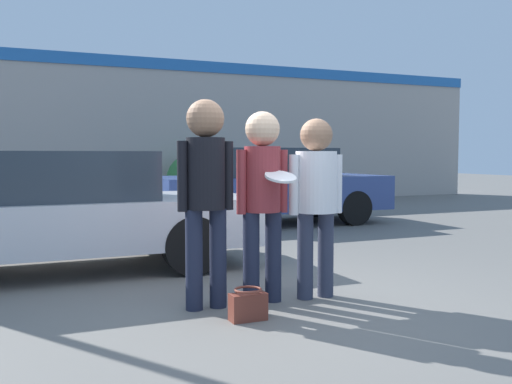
{
  "coord_description": "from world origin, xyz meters",
  "views": [
    {
      "loc": [
        -2.15,
        -4.48,
        1.35
      ],
      "look_at": [
        -0.04,
        0.33,
        1.0
      ],
      "focal_mm": 40.0,
      "sensor_mm": 36.0,
      "label": 1
    }
  ],
  "objects_px": {
    "person_middle_with_frisbee": "(263,189)",
    "shrub": "(193,180)",
    "handbag": "(248,305)",
    "parked_car_far": "(269,186)",
    "parked_car_near": "(48,211)",
    "person_right": "(316,191)",
    "person_left": "(206,183)"
  },
  "relations": [
    {
      "from": "parked_car_near",
      "to": "shrub",
      "type": "distance_m",
      "value": 8.45
    },
    {
      "from": "person_middle_with_frisbee",
      "to": "parked_car_far",
      "type": "distance_m",
      "value": 5.91
    },
    {
      "from": "person_right",
      "to": "shrub",
      "type": "xyz_separation_m",
      "value": [
        1.8,
        9.68,
        -0.32
      ]
    },
    {
      "from": "person_right",
      "to": "parked_car_far",
      "type": "bearing_deg",
      "value": 69.41
    },
    {
      "from": "shrub",
      "to": "handbag",
      "type": "relative_size",
      "value": 4.58
    },
    {
      "from": "handbag",
      "to": "shrub",
      "type": "bearing_deg",
      "value": 75.18
    },
    {
      "from": "shrub",
      "to": "handbag",
      "type": "distance_m",
      "value": 10.47
    },
    {
      "from": "person_middle_with_frisbee",
      "to": "person_right",
      "type": "height_order",
      "value": "person_middle_with_frisbee"
    },
    {
      "from": "person_left",
      "to": "parked_car_near",
      "type": "relative_size",
      "value": 0.39
    },
    {
      "from": "person_right",
      "to": "shrub",
      "type": "relative_size",
      "value": 1.22
    },
    {
      "from": "person_right",
      "to": "parked_car_far",
      "type": "height_order",
      "value": "person_right"
    },
    {
      "from": "person_right",
      "to": "parked_car_near",
      "type": "relative_size",
      "value": 0.36
    },
    {
      "from": "person_right",
      "to": "parked_car_near",
      "type": "xyz_separation_m",
      "value": [
        -2.22,
        2.25,
        -0.3
      ]
    },
    {
      "from": "person_middle_with_frisbee",
      "to": "shrub",
      "type": "bearing_deg",
      "value": 76.39
    },
    {
      "from": "person_middle_with_frisbee",
      "to": "shrub",
      "type": "relative_size",
      "value": 1.26
    },
    {
      "from": "parked_car_far",
      "to": "person_right",
      "type": "bearing_deg",
      "value": -110.59
    },
    {
      "from": "person_right",
      "to": "shrub",
      "type": "distance_m",
      "value": 9.85
    },
    {
      "from": "parked_car_far",
      "to": "handbag",
      "type": "relative_size",
      "value": 15.03
    },
    {
      "from": "shrub",
      "to": "person_middle_with_frisbee",
      "type": "bearing_deg",
      "value": -103.61
    },
    {
      "from": "person_left",
      "to": "shrub",
      "type": "bearing_deg",
      "value": 73.41
    },
    {
      "from": "person_middle_with_frisbee",
      "to": "parked_car_near",
      "type": "bearing_deg",
      "value": 127.31
    },
    {
      "from": "person_left",
      "to": "parked_car_far",
      "type": "distance_m",
      "value": 6.15
    },
    {
      "from": "person_middle_with_frisbee",
      "to": "shrub",
      "type": "height_order",
      "value": "person_middle_with_frisbee"
    },
    {
      "from": "person_middle_with_frisbee",
      "to": "parked_car_near",
      "type": "xyz_separation_m",
      "value": [
        -1.69,
        2.22,
        -0.33
      ]
    },
    {
      "from": "person_middle_with_frisbee",
      "to": "person_right",
      "type": "bearing_deg",
      "value": -3.32
    },
    {
      "from": "person_left",
      "to": "parked_car_near",
      "type": "xyz_separation_m",
      "value": [
        -1.16,
        2.21,
        -0.39
      ]
    },
    {
      "from": "parked_car_far",
      "to": "shrub",
      "type": "relative_size",
      "value": 3.28
    },
    {
      "from": "person_right",
      "to": "parked_car_near",
      "type": "bearing_deg",
      "value": 134.67
    },
    {
      "from": "person_right",
      "to": "handbag",
      "type": "distance_m",
      "value": 1.32
    },
    {
      "from": "parked_car_near",
      "to": "parked_car_far",
      "type": "bearing_deg",
      "value": 36.27
    },
    {
      "from": "person_middle_with_frisbee",
      "to": "handbag",
      "type": "distance_m",
      "value": 1.08
    },
    {
      "from": "shrub",
      "to": "handbag",
      "type": "xyz_separation_m",
      "value": [
        -2.68,
        -10.11,
        -0.56
      ]
    }
  ]
}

